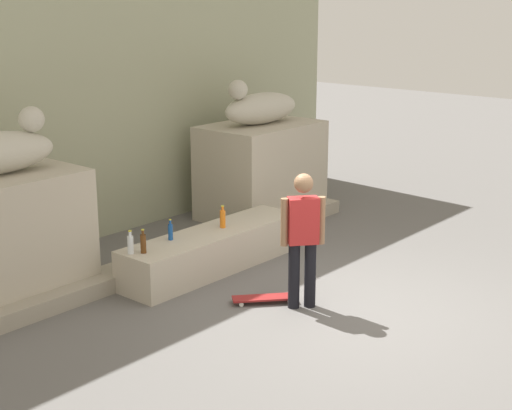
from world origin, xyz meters
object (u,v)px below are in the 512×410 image
(skateboard, at_px, (265,298))
(bottle_orange, at_px, (223,218))
(statue_reclining_right, at_px, (260,107))
(bottle_brown, at_px, (143,243))
(skater, at_px, (303,235))
(bottle_blue, at_px, (170,231))
(bottle_clear, at_px, (130,244))

(skateboard, bearing_deg, bottle_orange, -75.58)
(bottle_orange, bearing_deg, statue_reclining_right, 29.00)
(bottle_brown, bearing_deg, bottle_orange, -0.44)
(statue_reclining_right, xyz_separation_m, skater, (-2.72, -2.99, -0.95))
(bottle_orange, bearing_deg, bottle_brown, 179.56)
(bottle_orange, bearing_deg, skater, -104.90)
(skateboard, bearing_deg, bottle_blue, -41.63)
(statue_reclining_right, height_order, bottle_clear, statue_reclining_right)
(bottle_clear, relative_size, bottle_blue, 1.06)
(statue_reclining_right, bearing_deg, bottle_blue, 22.44)
(skater, height_order, bottle_clear, skater)
(bottle_blue, bearing_deg, bottle_orange, -9.48)
(bottle_brown, bearing_deg, skater, -61.01)
(statue_reclining_right, bearing_deg, bottle_clear, 19.42)
(bottle_brown, height_order, bottle_clear, bottle_brown)
(bottle_blue, bearing_deg, bottle_clear, -177.71)
(bottle_brown, height_order, bottle_blue, bottle_brown)
(bottle_orange, xyz_separation_m, bottle_blue, (-0.85, 0.14, -0.02))
(skateboard, relative_size, bottle_clear, 2.44)
(skater, distance_m, bottle_blue, 1.95)
(bottle_brown, xyz_separation_m, bottle_orange, (1.44, -0.01, 0.00))
(statue_reclining_right, relative_size, bottle_orange, 5.15)
(statue_reclining_right, bearing_deg, bottle_orange, 31.85)
(skateboard, distance_m, bottle_brown, 1.66)
(skateboard, xyz_separation_m, bottle_blue, (-0.19, 1.47, 0.60))
(bottle_clear, bearing_deg, bottle_blue, 2.29)
(skateboard, height_order, bottle_orange, bottle_orange)
(skater, xyz_separation_m, skateboard, (-0.20, 0.42, -0.86))
(skater, xyz_separation_m, bottle_blue, (-0.39, 1.89, -0.25))
(bottle_clear, height_order, bottle_blue, bottle_clear)
(bottle_brown, bearing_deg, bottle_blue, 12.67)
(bottle_orange, relative_size, bottle_blue, 1.11)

